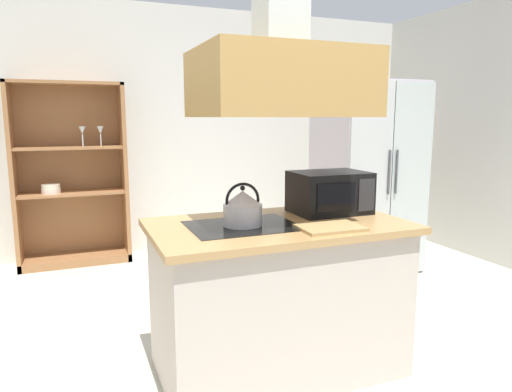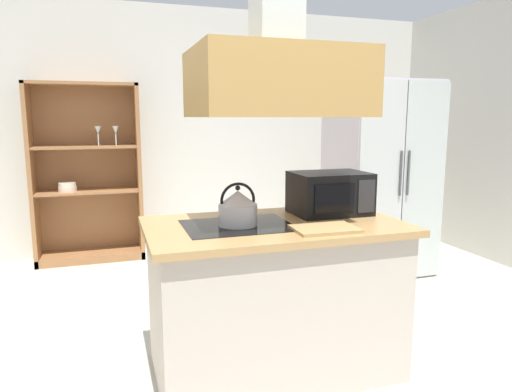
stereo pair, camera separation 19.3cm
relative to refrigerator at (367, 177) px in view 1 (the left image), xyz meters
The scene contains 9 objects.
ground_plane 2.40m from the refrigerator, 137.09° to the right, with size 7.80×7.80×0.00m, color beige.
wall_back 2.25m from the refrigerator, 137.54° to the left, with size 6.00×0.12×2.70m, color silver.
kitchen_island 2.21m from the refrigerator, 138.34° to the right, with size 1.46×0.84×0.90m.
range_hood 2.32m from the refrigerator, 138.34° to the right, with size 0.90×0.70×1.20m.
refrigerator is the anchor object (origin of this frame).
dish_cabinet 2.99m from the refrigerator, 154.82° to the left, with size 1.08×0.40×1.84m.
kettle 2.33m from the refrigerator, 141.93° to the right, with size 0.22×0.22×0.24m.
cutting_board 2.20m from the refrigerator, 130.17° to the right, with size 0.34×0.24×0.02m, color tan.
microwave 1.76m from the refrigerator, 132.78° to the right, with size 0.46×0.35×0.26m.
Camera 1 is at (-1.07, -2.29, 1.50)m, focal length 32.60 mm.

